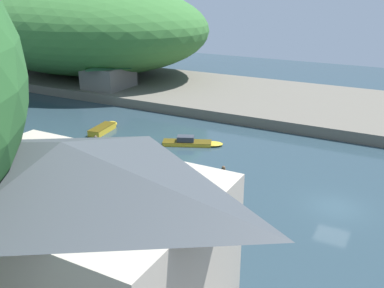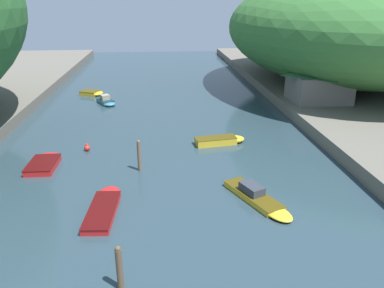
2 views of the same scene
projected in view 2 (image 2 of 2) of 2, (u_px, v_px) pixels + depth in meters
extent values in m
plane|color=#283D47|center=(158.00, 136.00, 38.35)|extent=(130.00, 130.00, 0.00)
ellipsoid|color=#387033|center=(343.00, 28.00, 54.83)|extent=(32.90, 46.05, 15.52)
cube|color=slate|center=(319.00, 88.00, 45.96)|extent=(6.61, 5.82, 3.22)
pyramid|color=#38704C|center=(321.00, 70.00, 45.16)|extent=(7.14, 6.28, 1.14)
cube|color=gold|center=(216.00, 141.00, 36.12)|extent=(4.06, 2.05, 0.67)
ellipsoid|color=gold|center=(235.00, 139.00, 36.56)|extent=(2.13, 1.67, 0.67)
cube|color=#4C3E0E|center=(216.00, 138.00, 35.99)|extent=(4.14, 2.09, 0.03)
cube|color=red|center=(43.00, 165.00, 31.09)|extent=(2.21, 3.53, 0.50)
ellipsoid|color=red|center=(49.00, 157.00, 32.72)|extent=(2.08, 1.77, 0.50)
cube|color=#450A0A|center=(42.00, 162.00, 30.99)|extent=(2.25, 3.60, 0.03)
cube|color=red|center=(102.00, 212.00, 24.37)|extent=(2.03, 4.85, 0.42)
ellipsoid|color=red|center=(109.00, 194.00, 26.58)|extent=(1.77, 2.48, 0.42)
cube|color=#450A0A|center=(102.00, 209.00, 24.29)|extent=(2.07, 4.94, 0.03)
cube|color=gold|center=(253.00, 196.00, 26.42)|extent=(3.44, 5.24, 0.37)
ellipsoid|color=gold|center=(277.00, 213.00, 24.36)|extent=(2.34, 2.90, 0.37)
cube|color=#4C3E0E|center=(253.00, 193.00, 26.34)|extent=(3.51, 5.35, 0.03)
cube|color=#333842|center=(252.00, 189.00, 26.37)|extent=(1.69, 2.05, 0.61)
cube|color=teal|center=(106.00, 102.00, 50.05)|extent=(2.69, 3.26, 0.50)
ellipsoid|color=teal|center=(110.00, 104.00, 48.92)|extent=(1.95, 1.95, 0.50)
cube|color=#132A33|center=(105.00, 100.00, 49.95)|extent=(2.74, 3.32, 0.03)
cube|color=#9E937F|center=(105.00, 97.00, 49.90)|extent=(1.41, 1.39, 0.68)
cube|color=gold|center=(91.00, 93.00, 54.67)|extent=(3.14, 2.91, 0.56)
ellipsoid|color=gold|center=(98.00, 94.00, 54.27)|extent=(1.96, 2.28, 0.56)
cube|color=#4C3E0E|center=(90.00, 91.00, 54.56)|extent=(3.20, 2.96, 0.03)
cylinder|color=brown|center=(120.00, 269.00, 17.86)|extent=(0.32, 0.32, 2.26)
sphere|color=brown|center=(118.00, 249.00, 17.43)|extent=(0.29, 0.29, 0.29)
cylinder|color=brown|center=(139.00, 157.00, 30.31)|extent=(0.31, 0.31, 2.45)
sphere|color=brown|center=(138.00, 142.00, 29.84)|extent=(0.28, 0.28, 0.28)
sphere|color=red|center=(87.00, 148.00, 34.59)|extent=(0.55, 0.55, 0.55)
cone|color=red|center=(87.00, 144.00, 34.44)|extent=(0.28, 0.28, 0.28)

